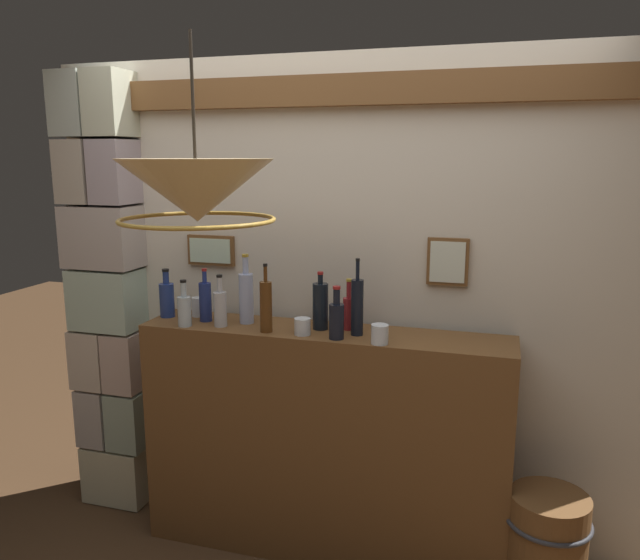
# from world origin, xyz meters

# --- Properties ---
(panelled_rear_partition) EXTENTS (3.01, 0.15, 2.41)m
(panelled_rear_partition) POSITION_xyz_m (-0.00, 1.10, 1.27)
(panelled_rear_partition) COLOR beige
(panelled_rear_partition) RESTS_ON ground
(stone_pillar) EXTENTS (0.40, 0.28, 2.34)m
(stone_pillar) POSITION_xyz_m (-1.24, 0.98, 1.19)
(stone_pillar) COLOR beige
(stone_pillar) RESTS_ON ground
(bar_shelf_unit) EXTENTS (1.75, 0.34, 1.13)m
(bar_shelf_unit) POSITION_xyz_m (0.00, 0.85, 0.57)
(bar_shelf_unit) COLOR brown
(bar_shelf_unit) RESTS_ON ground
(liquor_bottle_scotch) EXTENTS (0.07, 0.07, 0.34)m
(liquor_bottle_scotch) POSITION_xyz_m (-0.39, 0.87, 1.27)
(liquor_bottle_scotch) COLOR #A9B8DF
(liquor_bottle_scotch) RESTS_ON bar_shelf_unit
(liquor_bottle_rum) EXTENTS (0.06, 0.06, 0.25)m
(liquor_bottle_rum) POSITION_xyz_m (-0.49, 0.78, 1.23)
(liquor_bottle_rum) COLOR silver
(liquor_bottle_rum) RESTS_ON bar_shelf_unit
(liquor_bottle_mezcal) EXTENTS (0.06, 0.06, 0.23)m
(liquor_bottle_mezcal) POSITION_xyz_m (-0.66, 0.73, 1.22)
(liquor_bottle_mezcal) COLOR silver
(liquor_bottle_mezcal) RESTS_ON bar_shelf_unit
(liquor_bottle_amaro) EXTENTS (0.06, 0.06, 0.32)m
(liquor_bottle_amaro) POSITION_xyz_m (-0.25, 0.75, 1.26)
(liquor_bottle_amaro) COLOR #573214
(liquor_bottle_amaro) RESTS_ON bar_shelf_unit
(liquor_bottle_vermouth) EXTENTS (0.06, 0.06, 0.26)m
(liquor_bottle_vermouth) POSITION_xyz_m (-0.60, 0.85, 1.24)
(liquor_bottle_vermouth) COLOR navy
(liquor_bottle_vermouth) RESTS_ON bar_shelf_unit
(liquor_bottle_brandy) EXTENTS (0.07, 0.07, 0.24)m
(liquor_bottle_brandy) POSITION_xyz_m (0.09, 0.74, 1.22)
(liquor_bottle_brandy) COLOR black
(liquor_bottle_brandy) RESTS_ON bar_shelf_unit
(liquor_bottle_sherry) EXTENTS (0.06, 0.06, 0.35)m
(liquor_bottle_sherry) POSITION_xyz_m (0.17, 0.83, 1.27)
(liquor_bottle_sherry) COLOR black
(liquor_bottle_sherry) RESTS_ON bar_shelf_unit
(liquor_bottle_bourbon) EXTENTS (0.06, 0.06, 0.24)m
(liquor_bottle_bourbon) POSITION_xyz_m (0.11, 0.90, 1.22)
(liquor_bottle_bourbon) COLOR maroon
(liquor_bottle_bourbon) RESTS_ON bar_shelf_unit
(liquor_bottle_port) EXTENTS (0.07, 0.07, 0.27)m
(liquor_bottle_port) POSITION_xyz_m (-0.02, 0.87, 1.25)
(liquor_bottle_port) COLOR black
(liquor_bottle_port) RESTS_ON bar_shelf_unit
(liquor_bottle_rye) EXTENTS (0.07, 0.07, 0.25)m
(liquor_bottle_rye) POSITION_xyz_m (-0.83, 0.87, 1.23)
(liquor_bottle_rye) COLOR navy
(liquor_bottle_rye) RESTS_ON bar_shelf_unit
(glass_tumbler_rocks) EXTENTS (0.07, 0.07, 0.08)m
(glass_tumbler_rocks) POSITION_xyz_m (-0.07, 0.76, 1.17)
(glass_tumbler_rocks) COLOR silver
(glass_tumbler_rocks) RESTS_ON bar_shelf_unit
(glass_tumbler_highball) EXTENTS (0.06, 0.06, 0.10)m
(glass_tumbler_highball) POSITION_xyz_m (-0.68, 0.92, 1.18)
(glass_tumbler_highball) COLOR silver
(glass_tumbler_highball) RESTS_ON bar_shelf_unit
(glass_tumbler_shot) EXTENTS (0.08, 0.08, 0.08)m
(glass_tumbler_shot) POSITION_xyz_m (0.29, 0.72, 1.18)
(glass_tumbler_shot) COLOR silver
(glass_tumbler_shot) RESTS_ON bar_shelf_unit
(pendant_lamp) EXTENTS (0.57, 0.57, 0.66)m
(pendant_lamp) POSITION_xyz_m (-0.29, 0.21, 1.80)
(pendant_lamp) COLOR beige
(wooden_barrel) EXTENTS (0.36, 0.36, 0.53)m
(wooden_barrel) POSITION_xyz_m (1.03, 0.73, 0.27)
(wooden_barrel) COLOR brown
(wooden_barrel) RESTS_ON ground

